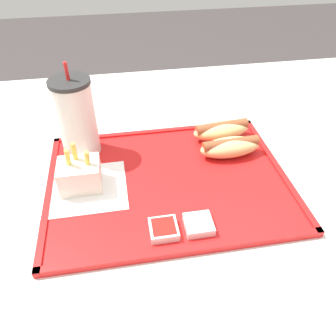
# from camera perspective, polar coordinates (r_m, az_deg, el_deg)

# --- Properties ---
(dining_table) EXTENTS (1.50, 1.15, 0.73)m
(dining_table) POSITION_cam_1_polar(r_m,az_deg,el_deg) (0.93, -1.01, -20.74)
(dining_table) COLOR beige
(dining_table) RESTS_ON ground_plane
(food_tray) EXTENTS (0.48, 0.36, 0.01)m
(food_tray) POSITION_cam_1_polar(r_m,az_deg,el_deg) (0.66, 0.00, -2.29)
(food_tray) COLOR red
(food_tray) RESTS_ON dining_table
(paper_napkin) EXTENTS (0.17, 0.14, 0.00)m
(paper_napkin) POSITION_cam_1_polar(r_m,az_deg,el_deg) (0.66, -14.49, -3.47)
(paper_napkin) COLOR white
(paper_napkin) RESTS_ON food_tray
(soda_cup) EXTENTS (0.08, 0.08, 0.20)m
(soda_cup) POSITION_cam_1_polar(r_m,az_deg,el_deg) (0.71, -15.66, 8.41)
(soda_cup) COLOR silver
(soda_cup) RESTS_ON food_tray
(hot_dog_far) EXTENTS (0.14, 0.07, 0.04)m
(hot_dog_far) POSITION_cam_1_polar(r_m,az_deg,el_deg) (0.77, 9.29, 6.60)
(hot_dog_far) COLOR #DBB270
(hot_dog_far) RESTS_ON food_tray
(hot_dog_near) EXTENTS (0.14, 0.06, 0.04)m
(hot_dog_near) POSITION_cam_1_polar(r_m,az_deg,el_deg) (0.72, 10.80, 3.69)
(hot_dog_near) COLOR #DBB270
(hot_dog_near) RESTS_ON food_tray
(fries_carton) EXTENTS (0.08, 0.06, 0.09)m
(fries_carton) POSITION_cam_1_polar(r_m,az_deg,el_deg) (0.64, -15.08, -1.19)
(fries_carton) COLOR silver
(fries_carton) RESTS_ON food_tray
(sauce_cup_mayo) EXTENTS (0.05, 0.05, 0.02)m
(sauce_cup_mayo) POSITION_cam_1_polar(r_m,az_deg,el_deg) (0.57, 5.35, -9.69)
(sauce_cup_mayo) COLOR silver
(sauce_cup_mayo) RESTS_ON food_tray
(sauce_cup_ketchup) EXTENTS (0.05, 0.05, 0.02)m
(sauce_cup_ketchup) POSITION_cam_1_polar(r_m,az_deg,el_deg) (0.56, -0.77, -10.56)
(sauce_cup_ketchup) COLOR silver
(sauce_cup_ketchup) RESTS_ON food_tray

